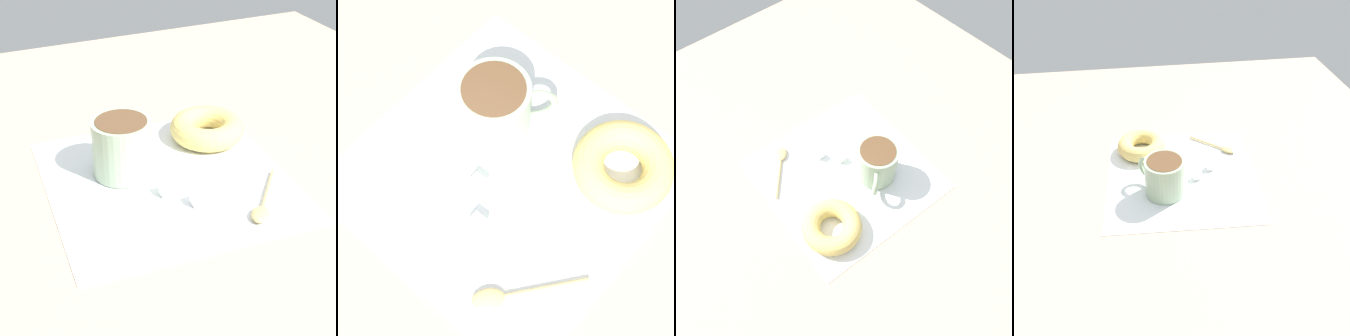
% 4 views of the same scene
% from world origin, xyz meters
% --- Properties ---
extents(ground_plane, '(1.20, 1.20, 0.02)m').
position_xyz_m(ground_plane, '(0.00, 0.00, -0.01)').
color(ground_plane, tan).
extents(napkin, '(0.35, 0.35, 0.00)m').
position_xyz_m(napkin, '(0.02, 0.00, 0.00)').
color(napkin, white).
rests_on(napkin, ground_plane).
extents(coffee_cup, '(0.10, 0.10, 0.08)m').
position_xyz_m(coffee_cup, '(0.07, -0.04, 0.05)').
color(coffee_cup, '#9EB793').
rests_on(coffee_cup, napkin).
extents(donut, '(0.12, 0.12, 0.04)m').
position_xyz_m(donut, '(-0.08, -0.08, 0.02)').
color(donut, '#E5C66B').
rests_on(donut, napkin).
extents(spoon, '(0.10, 0.11, 0.01)m').
position_xyz_m(spoon, '(-0.06, 0.12, 0.01)').
color(spoon, '#D8B772').
rests_on(spoon, napkin).
extents(sugar_cube, '(0.02, 0.02, 0.02)m').
position_xyz_m(sugar_cube, '(0.04, 0.03, 0.01)').
color(sugar_cube, white).
rests_on(sugar_cube, napkin).
extents(sugar_cube_extra, '(0.02, 0.02, 0.02)m').
position_xyz_m(sugar_cube_extra, '(0.01, 0.07, 0.01)').
color(sugar_cube_extra, white).
rests_on(sugar_cube_extra, napkin).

